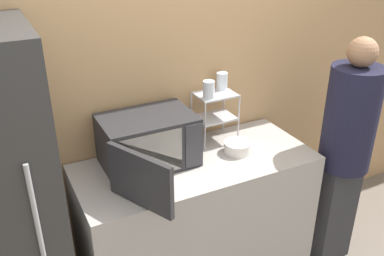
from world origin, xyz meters
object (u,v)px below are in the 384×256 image
(bowl, at_px, (237,147))
(person, at_px, (346,145))
(dish_rack, at_px, (215,107))
(glass_back_right, at_px, (222,81))
(microwave, at_px, (148,142))
(glass_front_left, at_px, (209,90))

(bowl, relative_size, person, 0.11)
(dish_rack, distance_m, glass_back_right, 0.18)
(bowl, bearing_deg, glass_back_right, 84.16)
(dish_rack, bearing_deg, microwave, -168.72)
(microwave, distance_m, person, 1.32)
(glass_front_left, xyz_separation_m, bowl, (0.13, -0.16, -0.36))
(dish_rack, distance_m, person, 0.90)
(dish_rack, distance_m, bowl, 0.30)
(dish_rack, distance_m, glass_front_left, 0.18)
(glass_back_right, height_order, person, person)
(microwave, relative_size, bowl, 4.43)
(microwave, xyz_separation_m, glass_back_right, (0.60, 0.16, 0.24))
(microwave, bearing_deg, glass_back_right, 14.66)
(microwave, xyz_separation_m, glass_front_left, (0.44, 0.05, 0.24))
(glass_back_right, bearing_deg, glass_front_left, -146.74)
(glass_front_left, distance_m, person, 0.99)
(dish_rack, xyz_separation_m, glass_back_right, (0.08, 0.05, 0.15))
(glass_front_left, bearing_deg, microwave, -173.00)
(dish_rack, bearing_deg, person, -32.99)
(dish_rack, bearing_deg, glass_back_right, 34.19)
(microwave, relative_size, person, 0.47)
(dish_rack, height_order, person, person)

